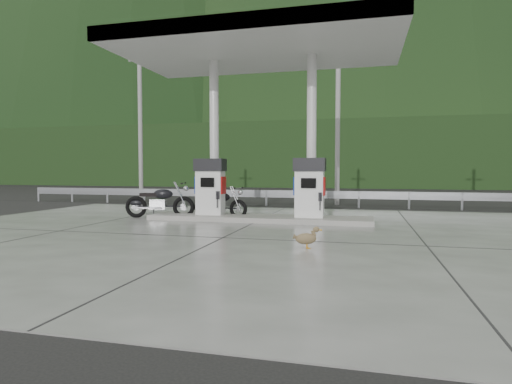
% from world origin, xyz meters
% --- Properties ---
extents(ground, '(160.00, 160.00, 0.00)m').
position_xyz_m(ground, '(0.00, 0.00, 0.00)').
color(ground, black).
rests_on(ground, ground).
extents(forecourt_apron, '(18.00, 14.00, 0.02)m').
position_xyz_m(forecourt_apron, '(0.00, 0.00, 0.01)').
color(forecourt_apron, slate).
rests_on(forecourt_apron, ground).
extents(pump_island, '(7.00, 1.40, 0.15)m').
position_xyz_m(pump_island, '(0.00, 2.50, 0.10)').
color(pump_island, '#9A9790').
rests_on(pump_island, forecourt_apron).
extents(gas_pump_left, '(0.95, 0.55, 1.80)m').
position_xyz_m(gas_pump_left, '(-1.60, 2.50, 1.07)').
color(gas_pump_left, white).
rests_on(gas_pump_left, pump_island).
extents(gas_pump_right, '(0.95, 0.55, 1.80)m').
position_xyz_m(gas_pump_right, '(1.60, 2.50, 1.07)').
color(gas_pump_right, white).
rests_on(gas_pump_right, pump_island).
extents(canopy_column_left, '(0.30, 0.30, 5.00)m').
position_xyz_m(canopy_column_left, '(-1.60, 2.90, 2.67)').
color(canopy_column_left, silver).
rests_on(canopy_column_left, pump_island).
extents(canopy_column_right, '(0.30, 0.30, 5.00)m').
position_xyz_m(canopy_column_right, '(1.60, 2.90, 2.67)').
color(canopy_column_right, silver).
rests_on(canopy_column_right, pump_island).
extents(canopy_roof, '(8.50, 5.00, 0.40)m').
position_xyz_m(canopy_roof, '(0.00, 2.50, 5.37)').
color(canopy_roof, white).
rests_on(canopy_roof, canopy_column_left).
extents(guardrail, '(26.00, 0.16, 1.42)m').
position_xyz_m(guardrail, '(0.00, 8.00, 0.71)').
color(guardrail, '#9C9FA4').
rests_on(guardrail, ground).
extents(road, '(60.00, 7.00, 0.01)m').
position_xyz_m(road, '(0.00, 11.50, 0.00)').
color(road, black).
rests_on(road, ground).
extents(utility_pole_a, '(0.22, 0.22, 8.00)m').
position_xyz_m(utility_pole_a, '(-8.00, 9.50, 4.00)').
color(utility_pole_a, gray).
rests_on(utility_pole_a, ground).
extents(utility_pole_b, '(0.22, 0.22, 8.00)m').
position_xyz_m(utility_pole_b, '(2.00, 9.50, 4.00)').
color(utility_pole_b, gray).
rests_on(utility_pole_b, ground).
extents(tree_band, '(80.00, 6.00, 6.00)m').
position_xyz_m(tree_band, '(0.00, 30.00, 3.00)').
color(tree_band, black).
rests_on(tree_band, ground).
extents(forested_hills, '(100.00, 40.00, 140.00)m').
position_xyz_m(forested_hills, '(0.00, 60.00, 0.00)').
color(forested_hills, black).
rests_on(forested_hills, ground).
extents(motorcycle_left, '(2.26, 1.15, 1.03)m').
position_xyz_m(motorcycle_left, '(-3.41, 2.53, 0.53)').
color(motorcycle_left, black).
rests_on(motorcycle_left, forecourt_apron).
extents(motorcycle_right, '(1.97, 0.95, 0.90)m').
position_xyz_m(motorcycle_right, '(-1.46, 3.03, 0.47)').
color(motorcycle_right, black).
rests_on(motorcycle_right, forecourt_apron).
extents(duck, '(0.55, 0.30, 0.38)m').
position_xyz_m(duck, '(2.07, -1.85, 0.21)').
color(duck, brown).
rests_on(duck, forecourt_apron).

